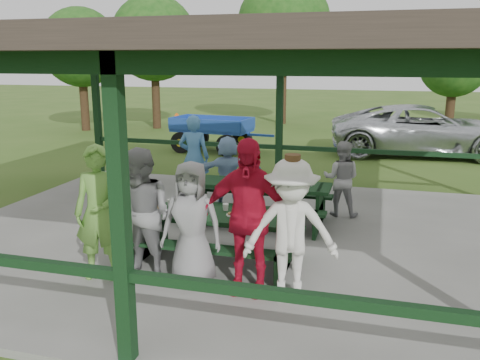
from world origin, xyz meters
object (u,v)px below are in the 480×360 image
(picnic_table_near, at_px, (214,232))
(picnic_table_far, at_px, (254,197))
(spectator_lblue, at_px, (228,172))
(pickup_truck, at_px, (423,130))
(farm_trailer, at_px, (212,133))
(contestant_grey_mid, at_px, (192,224))
(spectator_blue, at_px, (194,157))
(contestant_green, at_px, (99,213))
(contestant_grey_left, at_px, (143,215))
(contestant_red, at_px, (247,217))
(spectator_grey, at_px, (341,179))
(contestant_white_fedora, at_px, (291,231))

(picnic_table_near, distance_m, picnic_table_far, 2.00)
(spectator_lblue, relative_size, pickup_truck, 0.25)
(farm_trailer, bearing_deg, picnic_table_far, -59.64)
(contestant_grey_mid, distance_m, spectator_blue, 4.32)
(contestant_green, xyz_separation_m, contestant_grey_left, (0.58, 0.11, -0.02))
(contestant_red, bearing_deg, spectator_grey, 76.65)
(picnic_table_far, distance_m, spectator_grey, 1.74)
(spectator_blue, height_order, spectator_grey, spectator_blue)
(picnic_table_far, height_order, pickup_truck, pickup_truck)
(contestant_green, relative_size, contestant_grey_left, 1.02)
(picnic_table_far, xyz_separation_m, contestant_white_fedora, (1.18, -2.89, 0.42))
(contestant_grey_mid, relative_size, spectator_grey, 1.16)
(contestant_green, height_order, contestant_grey_left, contestant_green)
(contestant_grey_mid, height_order, spectator_lblue, contestant_grey_mid)
(contestant_grey_mid, xyz_separation_m, spectator_grey, (1.64, 3.65, -0.11))
(picnic_table_far, bearing_deg, contestant_grey_mid, -93.15)
(spectator_grey, bearing_deg, contestant_white_fedora, 87.71)
(spectator_lblue, bearing_deg, picnic_table_far, 117.79)
(contestant_grey_mid, bearing_deg, spectator_grey, 61.49)
(pickup_truck, relative_size, farm_trailer, 1.63)
(contestant_grey_left, height_order, spectator_lblue, contestant_grey_left)
(contestant_white_fedora, height_order, pickup_truck, contestant_white_fedora)
(spectator_blue, bearing_deg, contestant_grey_left, 93.82)
(spectator_lblue, bearing_deg, contestant_grey_left, 74.72)
(contestant_white_fedora, relative_size, farm_trailer, 0.52)
(contestant_red, xyz_separation_m, spectator_lblue, (-1.36, 3.64, -0.28))
(pickup_truck, bearing_deg, spectator_blue, 140.56)
(contestant_grey_left, height_order, contestant_grey_mid, contestant_grey_left)
(picnic_table_near, distance_m, contestant_grey_mid, 0.86)
(picnic_table_near, height_order, farm_trailer, farm_trailer)
(contestant_green, bearing_deg, picnic_table_near, 21.59)
(pickup_truck, bearing_deg, contestant_white_fedora, 164.51)
(contestant_red, relative_size, pickup_truck, 0.35)
(spectator_grey, bearing_deg, spectator_blue, -4.98)
(contestant_grey_left, xyz_separation_m, pickup_truck, (4.30, 11.31, -0.20))
(spectator_lblue, bearing_deg, pickup_truck, -133.11)
(contestant_grey_left, distance_m, spectator_lblue, 3.67)
(contestant_white_fedora, height_order, spectator_grey, contestant_white_fedora)
(contestant_white_fedora, xyz_separation_m, spectator_grey, (0.31, 3.77, -0.18))
(picnic_table_near, bearing_deg, farm_trailer, 108.80)
(spectator_lblue, relative_size, spectator_grey, 1.01)
(contestant_grey_left, bearing_deg, pickup_truck, 85.99)
(picnic_table_far, distance_m, spectator_blue, 2.13)
(contestant_grey_left, xyz_separation_m, spectator_blue, (-0.81, 4.09, -0.00))
(contestant_green, distance_m, spectator_blue, 4.21)
(picnic_table_near, bearing_deg, picnic_table_far, 86.82)
(picnic_table_far, distance_m, spectator_lblue, 1.17)
(contestant_green, distance_m, spectator_grey, 4.78)
(spectator_lblue, xyz_separation_m, spectator_blue, (-0.88, 0.43, 0.17))
(picnic_table_near, height_order, spectator_lblue, spectator_lblue)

